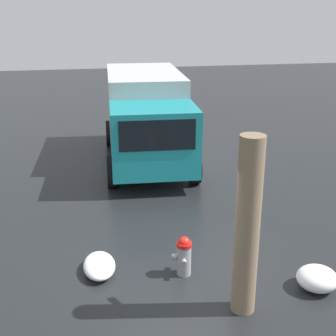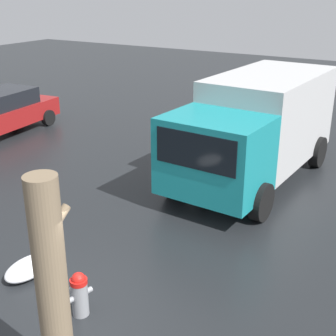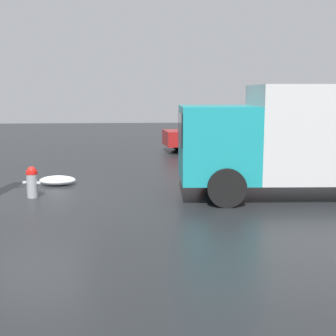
# 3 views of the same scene
# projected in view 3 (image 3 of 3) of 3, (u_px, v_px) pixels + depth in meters

# --- Properties ---
(ground_plane) EXTENTS (60.00, 60.00, 0.00)m
(ground_plane) POSITION_uv_depth(u_px,v_px,m) (33.00, 197.00, 11.73)
(ground_plane) COLOR black
(fire_hydrant) EXTENTS (0.48, 0.38, 0.79)m
(fire_hydrant) POSITION_uv_depth(u_px,v_px,m) (32.00, 182.00, 11.67)
(fire_hydrant) COLOR gray
(fire_hydrant) RESTS_ON ground_plane
(delivery_truck) EXTENTS (6.34, 2.90, 2.79)m
(delivery_truck) POSITION_uv_depth(u_px,v_px,m) (309.00, 136.00, 11.72)
(delivery_truck) COLOR teal
(delivery_truck) RESTS_ON ground_plane
(pedestrian) EXTENTS (0.35, 0.35, 1.61)m
(pedestrian) POSITION_uv_depth(u_px,v_px,m) (233.00, 159.00, 12.33)
(pedestrian) COLOR #23232D
(pedestrian) RESTS_ON ground_plane
(parked_car) EXTENTS (4.67, 2.25, 1.53)m
(parked_car) POSITION_uv_depth(u_px,v_px,m) (216.00, 134.00, 21.00)
(parked_car) COLOR maroon
(parked_car) RESTS_ON ground_plane
(snow_pile_curbside) EXTENTS (1.02, 0.61, 0.27)m
(snow_pile_curbside) POSITION_uv_depth(u_px,v_px,m) (58.00, 180.00, 13.30)
(snow_pile_curbside) COLOR white
(snow_pile_curbside) RESTS_ON ground_plane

